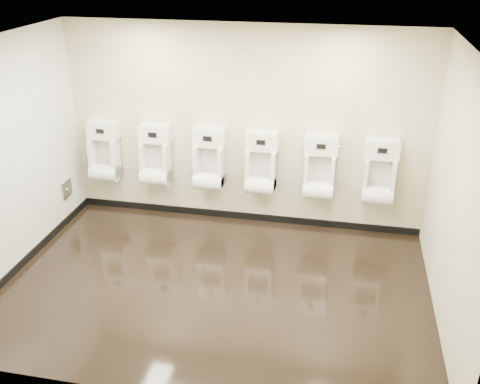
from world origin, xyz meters
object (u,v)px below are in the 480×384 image
(urinal_5, at_px, (379,176))
(urinal_4, at_px, (320,172))
(urinal_2, at_px, (209,163))
(urinal_0, at_px, (105,155))
(urinal_3, at_px, (261,167))
(access_panel, at_px, (67,189))
(urinal_1, at_px, (156,159))

(urinal_5, bearing_deg, urinal_4, 180.00)
(urinal_4, bearing_deg, urinal_2, 180.00)
(urinal_0, height_order, urinal_3, same)
(access_panel, xyz_separation_m, urinal_4, (3.55, 0.40, 0.40))
(urinal_0, height_order, urinal_1, same)
(urinal_3, bearing_deg, urinal_2, 180.00)
(urinal_1, distance_m, urinal_5, 3.10)
(urinal_1, distance_m, urinal_3, 1.52)
(urinal_5, bearing_deg, access_panel, -174.75)
(urinal_1, xyz_separation_m, urinal_2, (0.79, 0.00, 0.00))
(urinal_2, relative_size, urinal_3, 1.00)
(urinal_1, height_order, urinal_2, same)
(access_panel, distance_m, urinal_4, 3.60)
(urinal_4, xyz_separation_m, urinal_5, (0.78, 0.00, 0.00))
(access_panel, xyz_separation_m, urinal_2, (2.02, 0.40, 0.40))
(access_panel, bearing_deg, urinal_5, 5.25)
(urinal_3, distance_m, urinal_5, 1.58)
(urinal_1, relative_size, urinal_4, 1.00)
(urinal_1, relative_size, urinal_3, 1.00)
(urinal_0, bearing_deg, urinal_3, 0.00)
(access_panel, height_order, urinal_1, urinal_1)
(access_panel, xyz_separation_m, urinal_3, (2.75, 0.40, 0.40))
(urinal_0, xyz_separation_m, urinal_1, (0.78, 0.00, 0.00))
(urinal_5, bearing_deg, urinal_0, 180.00)
(urinal_3, bearing_deg, urinal_4, 0.00)
(access_panel, xyz_separation_m, urinal_0, (0.45, 0.40, 0.40))
(access_panel, distance_m, urinal_5, 4.37)
(urinal_2, bearing_deg, urinal_0, 180.00)
(urinal_0, xyz_separation_m, urinal_2, (1.56, 0.00, 0.00))
(access_panel, height_order, urinal_4, urinal_4)
(urinal_3, bearing_deg, urinal_1, 180.00)
(urinal_1, bearing_deg, urinal_5, 0.00)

